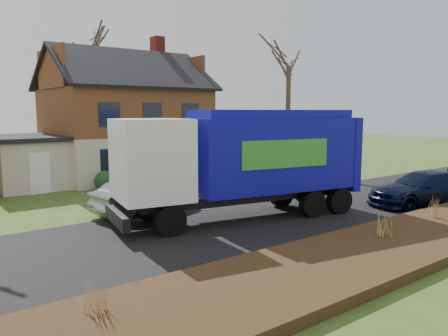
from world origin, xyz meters
TOP-DOWN VIEW (x-y plane):
  - ground at (0.00, 0.00)m, footprint 120.00×120.00m
  - road at (0.00, 0.00)m, footprint 80.00×7.00m
  - mulch_verge at (0.00, -5.30)m, footprint 80.00×3.50m
  - main_house at (1.49, 13.91)m, footprint 12.95×8.95m
  - garbage_truck at (0.95, 0.47)m, footprint 10.20×4.37m
  - silver_sedan at (-1.89, 3.80)m, footprint 4.59×2.35m
  - navy_wagon at (8.74, -2.50)m, footprint 5.61×3.58m
  - tree_front_east at (11.69, 8.96)m, footprint 3.71×3.71m
  - tree_back at (3.23, 23.31)m, footprint 4.03×4.03m
  - grass_clump_west at (-7.10, -4.52)m, footprint 0.30×0.25m
  - grass_clump_mid at (2.08, -4.87)m, footprint 0.33×0.27m
  - grass_clump_east at (5.59, -4.60)m, footprint 0.32×0.26m

SIDE VIEW (x-z plane):
  - ground at x=0.00m, z-range 0.00..0.00m
  - road at x=0.00m, z-range 0.00..0.02m
  - mulch_verge at x=0.00m, z-range 0.00..0.30m
  - grass_clump_east at x=5.59m, z-range 0.30..1.09m
  - grass_clump_west at x=-7.10m, z-range 0.30..1.10m
  - silver_sedan at x=-1.89m, z-range 0.00..1.44m
  - grass_clump_mid at x=2.08m, z-range 0.30..1.21m
  - navy_wagon at x=8.74m, z-range 0.00..1.51m
  - garbage_truck at x=0.95m, z-range 0.32..4.56m
  - main_house at x=1.49m, z-range -0.60..8.66m
  - tree_front_east at x=11.69m, z-range 3.23..13.54m
  - tree_back at x=3.23m, z-range 4.25..17.01m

